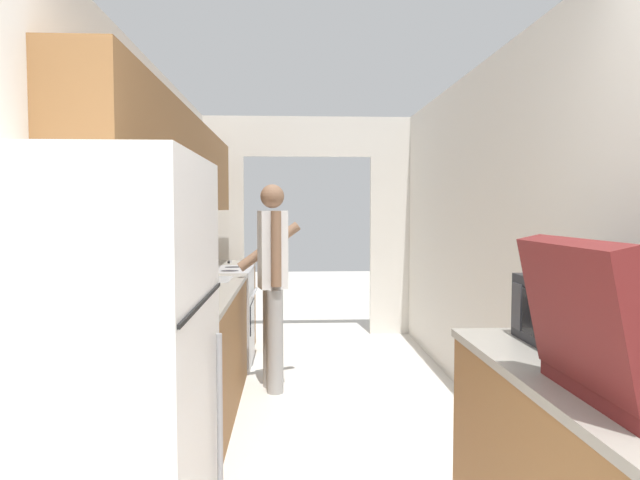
# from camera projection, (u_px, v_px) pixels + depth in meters

# --- Properties ---
(wall_left) EXTENTS (0.38, 7.80, 2.50)m
(wall_left) POSITION_uv_depth(u_px,v_px,m) (141.00, 206.00, 3.56)
(wall_left) COLOR white
(wall_left) RESTS_ON ground_plane
(wall_right) EXTENTS (0.06, 7.80, 2.50)m
(wall_right) POSITION_uv_depth(u_px,v_px,m) (534.00, 245.00, 3.27)
(wall_right) COLOR white
(wall_right) RESTS_ON ground_plane
(wall_far_with_doorway) EXTENTS (2.75, 0.06, 2.50)m
(wall_far_with_doorway) POSITION_uv_depth(u_px,v_px,m) (307.00, 212.00, 6.52)
(wall_far_with_doorway) COLOR white
(wall_far_with_doorway) RESTS_ON ground_plane
(counter_left) EXTENTS (0.62, 3.97, 0.90)m
(counter_left) POSITION_uv_depth(u_px,v_px,m) (192.00, 354.00, 3.95)
(counter_left) COLOR brown
(counter_left) RESTS_ON ground_plane
(refrigerator) EXTENTS (0.74, 0.82, 1.62)m
(refrigerator) POSITION_uv_depth(u_px,v_px,m) (89.00, 414.00, 1.79)
(refrigerator) COLOR white
(refrigerator) RESTS_ON ground_plane
(range_oven) EXTENTS (0.66, 0.74, 1.04)m
(range_oven) POSITION_uv_depth(u_px,v_px,m) (218.00, 316.00, 5.32)
(range_oven) COLOR #B7B7BC
(range_oven) RESTS_ON ground_plane
(person) EXTENTS (0.53, 0.43, 1.65)m
(person) POSITION_uv_depth(u_px,v_px,m) (273.00, 280.00, 4.55)
(person) COLOR #9E9E9E
(person) RESTS_ON ground_plane
(suitcase) EXTENTS (0.51, 0.59, 0.48)m
(suitcase) POSITION_uv_depth(u_px,v_px,m) (627.00, 352.00, 1.67)
(suitcase) COLOR #5B1919
(suitcase) RESTS_ON counter_right
(microwave) EXTENTS (0.37, 0.45, 0.28)m
(microwave) POSITION_uv_depth(u_px,v_px,m) (575.00, 312.00, 2.33)
(microwave) COLOR black
(microwave) RESTS_ON counter_right
(knife) EXTENTS (0.06, 0.29, 0.02)m
(knife) POSITION_uv_depth(u_px,v_px,m) (229.00, 262.00, 5.93)
(knife) COLOR #B7B7BC
(knife) RESTS_ON counter_left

